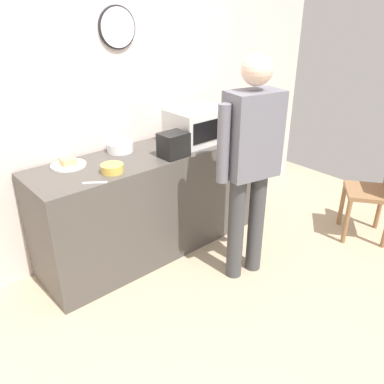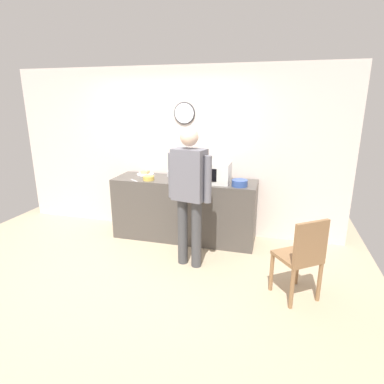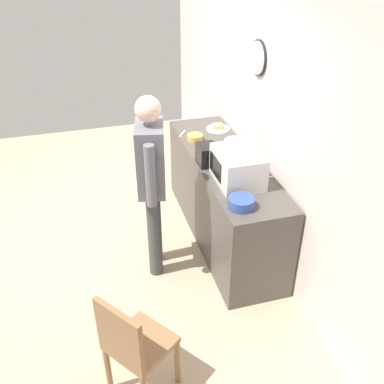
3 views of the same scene
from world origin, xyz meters
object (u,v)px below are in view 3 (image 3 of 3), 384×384
object	(u,v)px
toaster	(207,155)
spoon_utensil	(265,177)
fork_utensil	(182,133)
person_standing	(152,175)
microwave	(238,167)
mixing_bowl	(195,137)
sandwich_plate	(218,128)
cereal_bowl	(235,144)
wooden_chair	(133,345)
salad_bowl	(241,203)

from	to	relation	value
toaster	spoon_utensil	xyz separation A→B (m)	(0.40, 0.44, -0.10)
fork_utensil	person_standing	bearing A→B (deg)	-28.57
microwave	spoon_utensil	size ratio (longest dim) A/B	2.94
mixing_bowl	fork_utensil	world-z (taller)	mixing_bowl
microwave	mixing_bowl	xyz separation A→B (m)	(-0.95, -0.12, -0.12)
sandwich_plate	cereal_bowl	size ratio (longest dim) A/B	1.21
toaster	sandwich_plate	bearing A→B (deg)	153.80
toaster	wooden_chair	xyz separation A→B (m)	(1.61, -1.03, -0.52)
mixing_bowl	wooden_chair	distance (m)	2.45
microwave	cereal_bowl	xyz separation A→B (m)	(-0.67, 0.23, -0.11)
microwave	cereal_bowl	distance (m)	0.72
mixing_bowl	fork_utensil	xyz separation A→B (m)	(-0.19, -0.09, -0.03)
fork_utensil	person_standing	distance (m)	1.15
person_standing	wooden_chair	xyz separation A→B (m)	(1.35, -0.43, -0.52)
sandwich_plate	toaster	distance (m)	0.84
salad_bowl	fork_utensil	xyz separation A→B (m)	(-1.55, -0.10, -0.04)
microwave	salad_bowl	size ratio (longest dim) A/B	2.25
salad_bowl	fork_utensil	world-z (taller)	salad_bowl
cereal_bowl	person_standing	bearing A→B (deg)	-61.90
salad_bowl	spoon_utensil	distance (m)	0.57
salad_bowl	spoon_utensil	size ratio (longest dim) A/B	1.31
mixing_bowl	sandwich_plate	bearing A→B (deg)	120.52
microwave	spoon_utensil	world-z (taller)	microwave
wooden_chair	spoon_utensil	bearing A→B (deg)	129.51
mixing_bowl	person_standing	bearing A→B (deg)	-38.19
cereal_bowl	toaster	world-z (taller)	toaster
person_standing	mixing_bowl	bearing A→B (deg)	141.81
microwave	mixing_bowl	size ratio (longest dim) A/B	2.98
toaster	wooden_chair	distance (m)	1.98
spoon_utensil	person_standing	bearing A→B (deg)	-97.43
salad_bowl	mixing_bowl	size ratio (longest dim) A/B	1.32
sandwich_plate	salad_bowl	size ratio (longest dim) A/B	1.21
salad_bowl	cereal_bowl	distance (m)	1.13
mixing_bowl	wooden_chair	world-z (taller)	mixing_bowl
toaster	microwave	bearing A→B (deg)	22.21
sandwich_plate	spoon_utensil	xyz separation A→B (m)	(1.14, 0.07, -0.02)
sandwich_plate	mixing_bowl	bearing A→B (deg)	-59.48
salad_bowl	microwave	bearing A→B (deg)	163.95
microwave	person_standing	world-z (taller)	person_standing
microwave	wooden_chair	distance (m)	1.79
sandwich_plate	mixing_bowl	distance (m)	0.38
toaster	spoon_utensil	distance (m)	0.60
mixing_bowl	cereal_bowl	bearing A→B (deg)	51.35
microwave	sandwich_plate	world-z (taller)	microwave
mixing_bowl	spoon_utensil	world-z (taller)	mixing_bowl
toaster	wooden_chair	size ratio (longest dim) A/B	0.23
microwave	person_standing	xyz separation A→B (m)	(-0.14, -0.76, -0.04)
microwave	wooden_chair	world-z (taller)	microwave
salad_bowl	fork_utensil	size ratio (longest dim) A/B	1.31
fork_utensil	wooden_chair	size ratio (longest dim) A/B	0.18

